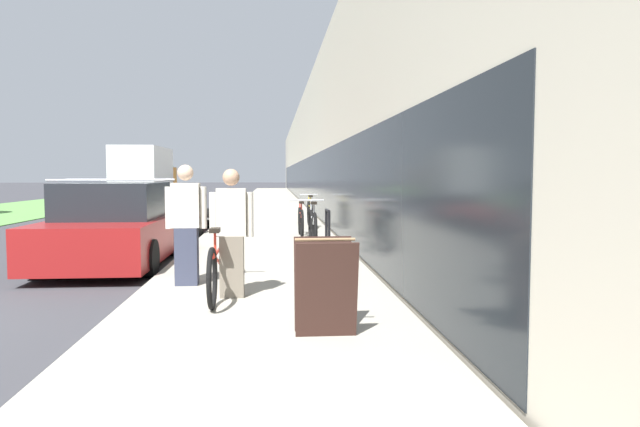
{
  "coord_description": "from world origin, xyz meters",
  "views": [
    {
      "loc": [
        4.87,
        -5.78,
        1.61
      ],
      "look_at": [
        6.35,
        12.16,
        0.37
      ],
      "focal_mm": 32.0,
      "sensor_mm": 36.0,
      "label": 1
    }
  ],
  "objects_px": {
    "cruiser_bike_middle": "(301,221)",
    "cruiser_bike_farthest": "(310,213)",
    "moving_truck": "(145,177)",
    "bike_rack_hoop": "(328,227)",
    "cruiser_bike_nearest": "(313,228)",
    "tandem_bicycle": "(220,262)",
    "vintage_roadster_curbside": "(175,217)",
    "person_rider": "(232,233)",
    "person_bystander": "(186,225)",
    "sandwich_board_sign": "(325,286)",
    "parked_sedan_curbside": "(115,228)"
  },
  "relations": [
    {
      "from": "bike_rack_hoop",
      "to": "moving_truck",
      "type": "bearing_deg",
      "value": 111.04
    },
    {
      "from": "cruiser_bike_middle",
      "to": "bike_rack_hoop",
      "type": "bearing_deg",
      "value": -83.49
    },
    {
      "from": "person_rider",
      "to": "vintage_roadster_curbside",
      "type": "distance_m",
      "value": 9.27
    },
    {
      "from": "cruiser_bike_middle",
      "to": "vintage_roadster_curbside",
      "type": "height_order",
      "value": "vintage_roadster_curbside"
    },
    {
      "from": "sandwich_board_sign",
      "to": "person_rider",
      "type": "bearing_deg",
      "value": 120.19
    },
    {
      "from": "person_rider",
      "to": "person_bystander",
      "type": "height_order",
      "value": "person_bystander"
    },
    {
      "from": "bike_rack_hoop",
      "to": "vintage_roadster_curbside",
      "type": "relative_size",
      "value": 0.19
    },
    {
      "from": "cruiser_bike_farthest",
      "to": "cruiser_bike_middle",
      "type": "bearing_deg",
      "value": -98.52
    },
    {
      "from": "tandem_bicycle",
      "to": "person_bystander",
      "type": "bearing_deg",
      "value": 137.11
    },
    {
      "from": "cruiser_bike_middle",
      "to": "moving_truck",
      "type": "height_order",
      "value": "moving_truck"
    },
    {
      "from": "sandwich_board_sign",
      "to": "vintage_roadster_curbside",
      "type": "relative_size",
      "value": 0.21
    },
    {
      "from": "person_rider",
      "to": "cruiser_bike_farthest",
      "type": "height_order",
      "value": "person_rider"
    },
    {
      "from": "cruiser_bike_middle",
      "to": "parked_sedan_curbside",
      "type": "relative_size",
      "value": 0.44
    },
    {
      "from": "moving_truck",
      "to": "bike_rack_hoop",
      "type": "bearing_deg",
      "value": -68.96
    },
    {
      "from": "cruiser_bike_farthest",
      "to": "tandem_bicycle",
      "type": "bearing_deg",
      "value": -101.02
    },
    {
      "from": "moving_truck",
      "to": "cruiser_bike_nearest",
      "type": "bearing_deg",
      "value": -68.63
    },
    {
      "from": "person_rider",
      "to": "cruiser_bike_farthest",
      "type": "relative_size",
      "value": 0.86
    },
    {
      "from": "cruiser_bike_middle",
      "to": "cruiser_bike_farthest",
      "type": "bearing_deg",
      "value": 81.48
    },
    {
      "from": "tandem_bicycle",
      "to": "parked_sedan_curbside",
      "type": "xyz_separation_m",
      "value": [
        -2.11,
        2.99,
        0.17
      ]
    },
    {
      "from": "bike_rack_hoop",
      "to": "cruiser_bike_nearest",
      "type": "distance_m",
      "value": 0.93
    },
    {
      "from": "person_rider",
      "to": "moving_truck",
      "type": "relative_size",
      "value": 0.23
    },
    {
      "from": "cruiser_bike_middle",
      "to": "cruiser_bike_farthest",
      "type": "distance_m",
      "value": 2.56
    },
    {
      "from": "bike_rack_hoop",
      "to": "sandwich_board_sign",
      "type": "relative_size",
      "value": 0.94
    },
    {
      "from": "person_rider",
      "to": "vintage_roadster_curbside",
      "type": "bearing_deg",
      "value": 103.79
    },
    {
      "from": "person_bystander",
      "to": "sandwich_board_sign",
      "type": "relative_size",
      "value": 1.79
    },
    {
      "from": "person_rider",
      "to": "cruiser_bike_farthest",
      "type": "xyz_separation_m",
      "value": [
        1.54,
        9.11,
        -0.39
      ]
    },
    {
      "from": "person_bystander",
      "to": "cruiser_bike_middle",
      "type": "distance_m",
      "value": 6.06
    },
    {
      "from": "tandem_bicycle",
      "to": "bike_rack_hoop",
      "type": "height_order",
      "value": "tandem_bicycle"
    },
    {
      "from": "tandem_bicycle",
      "to": "person_rider",
      "type": "height_order",
      "value": "person_rider"
    },
    {
      "from": "person_bystander",
      "to": "sandwich_board_sign",
      "type": "bearing_deg",
      "value": -56.67
    },
    {
      "from": "person_bystander",
      "to": "bike_rack_hoop",
      "type": "bearing_deg",
      "value": 51.5
    },
    {
      "from": "cruiser_bike_farthest",
      "to": "sandwich_board_sign",
      "type": "xyz_separation_m",
      "value": [
        -0.56,
        -10.8,
        0.06
      ]
    },
    {
      "from": "tandem_bicycle",
      "to": "vintage_roadster_curbside",
      "type": "xyz_separation_m",
      "value": [
        -2.04,
        8.64,
        -0.05
      ]
    },
    {
      "from": "moving_truck",
      "to": "sandwich_board_sign",
      "type": "bearing_deg",
      "value": -74.19
    },
    {
      "from": "cruiser_bike_nearest",
      "to": "moving_truck",
      "type": "distance_m",
      "value": 20.24
    },
    {
      "from": "cruiser_bike_farthest",
      "to": "vintage_roadster_curbside",
      "type": "bearing_deg",
      "value": -178.13
    },
    {
      "from": "sandwich_board_sign",
      "to": "vintage_roadster_curbside",
      "type": "height_order",
      "value": "vintage_roadster_curbside"
    },
    {
      "from": "cruiser_bike_farthest",
      "to": "moving_truck",
      "type": "xyz_separation_m",
      "value": [
        -7.62,
        14.13,
        0.99
      ]
    },
    {
      "from": "parked_sedan_curbside",
      "to": "person_bystander",
      "type": "bearing_deg",
      "value": -57.38
    },
    {
      "from": "person_rider",
      "to": "vintage_roadster_curbside",
      "type": "height_order",
      "value": "person_rider"
    },
    {
      "from": "tandem_bicycle",
      "to": "cruiser_bike_farthest",
      "type": "bearing_deg",
      "value": 78.98
    },
    {
      "from": "cruiser_bike_nearest",
      "to": "vintage_roadster_curbside",
      "type": "relative_size",
      "value": 0.42
    },
    {
      "from": "tandem_bicycle",
      "to": "moving_truck",
      "type": "bearing_deg",
      "value": 104.47
    },
    {
      "from": "person_bystander",
      "to": "person_rider",
      "type": "bearing_deg",
      "value": -50.78
    },
    {
      "from": "person_bystander",
      "to": "cruiser_bike_nearest",
      "type": "bearing_deg",
      "value": 61.68
    },
    {
      "from": "tandem_bicycle",
      "to": "vintage_roadster_curbside",
      "type": "relative_size",
      "value": 0.63
    },
    {
      "from": "person_rider",
      "to": "bike_rack_hoop",
      "type": "distance_m",
      "value": 3.84
    },
    {
      "from": "cruiser_bike_nearest",
      "to": "cruiser_bike_farthest",
      "type": "bearing_deg",
      "value": 86.97
    },
    {
      "from": "person_rider",
      "to": "vintage_roadster_curbside",
      "type": "xyz_separation_m",
      "value": [
        -2.21,
        8.99,
        -0.46
      ]
    },
    {
      "from": "bike_rack_hoop",
      "to": "tandem_bicycle",
      "type": "bearing_deg",
      "value": -117.81
    }
  ]
}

